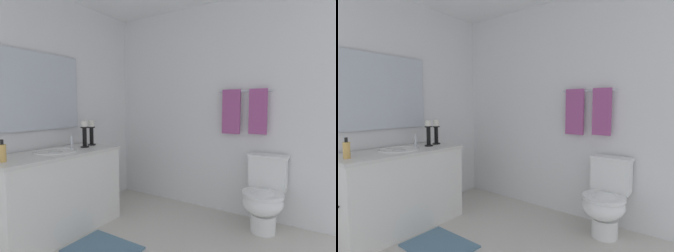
% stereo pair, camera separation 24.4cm
% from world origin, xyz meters
% --- Properties ---
extents(wall_back, '(2.71, 0.04, 2.45)m').
position_xyz_m(wall_back, '(0.00, 1.31, 1.23)').
color(wall_back, white).
rests_on(wall_back, ground).
extents(wall_left, '(0.04, 2.61, 2.45)m').
position_xyz_m(wall_left, '(-1.35, 0.00, 1.23)').
color(wall_left, white).
rests_on(wall_left, ground).
extents(vanity_cabinet, '(0.58, 1.22, 0.80)m').
position_xyz_m(vanity_cabinet, '(-1.03, -0.08, 0.40)').
color(vanity_cabinet, white).
rests_on(vanity_cabinet, ground).
extents(sink_basin, '(0.40, 0.40, 0.24)m').
position_xyz_m(sink_basin, '(-1.03, -0.08, 0.77)').
color(sink_basin, white).
rests_on(sink_basin, vanity_cabinet).
extents(mirror, '(0.02, 0.97, 0.79)m').
position_xyz_m(mirror, '(-1.31, -0.08, 1.40)').
color(mirror, silver).
extents(candle_holder_tall, '(0.09, 0.09, 0.29)m').
position_xyz_m(candle_holder_tall, '(-1.07, 0.41, 0.96)').
color(candle_holder_tall, black).
rests_on(candle_holder_tall, vanity_cabinet).
extents(candle_holder_short, '(0.09, 0.09, 0.29)m').
position_xyz_m(candle_holder_short, '(-1.01, 0.26, 0.95)').
color(candle_holder_short, black).
rests_on(candle_holder_short, vanity_cabinet).
extents(soap_bottle, '(0.06, 0.06, 0.18)m').
position_xyz_m(soap_bottle, '(-0.99, -0.58, 0.88)').
color(soap_bottle, '#E5B259').
rests_on(soap_bottle, vanity_cabinet).
extents(toilet, '(0.39, 0.54, 0.75)m').
position_xyz_m(toilet, '(0.70, 1.02, 0.37)').
color(toilet, white).
rests_on(toilet, ground).
extents(towel_bar, '(0.58, 0.02, 0.02)m').
position_xyz_m(towel_bar, '(0.42, 1.25, 1.41)').
color(towel_bar, silver).
extents(towel_near_vanity, '(0.20, 0.03, 0.50)m').
position_xyz_m(towel_near_vanity, '(0.28, 1.23, 1.19)').
color(towel_near_vanity, '#A54C8C').
rests_on(towel_near_vanity, towel_bar).
extents(towel_center, '(0.19, 0.03, 0.48)m').
position_xyz_m(towel_center, '(0.57, 1.23, 1.19)').
color(towel_center, '#A54C8C').
rests_on(towel_center, towel_bar).
extents(bath_mat, '(0.60, 0.44, 0.02)m').
position_xyz_m(bath_mat, '(-0.40, -0.08, 0.01)').
color(bath_mat, slate).
rests_on(bath_mat, ground).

